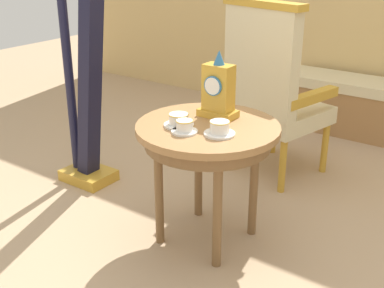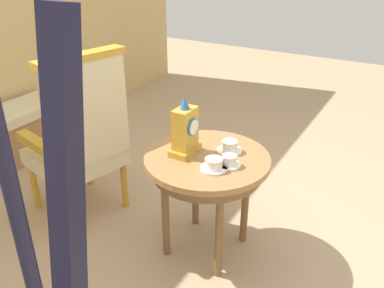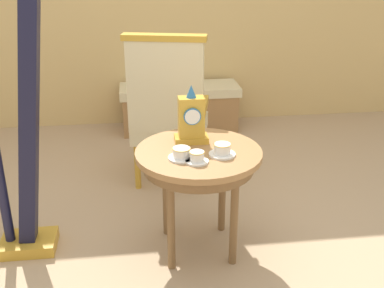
{
  "view_description": "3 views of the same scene",
  "coord_description": "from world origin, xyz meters",
  "px_view_note": "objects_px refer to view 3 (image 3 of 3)",
  "views": [
    {
      "loc": [
        1.31,
        -1.91,
        1.47
      ],
      "look_at": [
        -0.03,
        -0.03,
        0.51
      ],
      "focal_mm": 46.68,
      "sensor_mm": 36.0,
      "label": 1
    },
    {
      "loc": [
        -1.69,
        -0.96,
        1.71
      ],
      "look_at": [
        0.14,
        0.11,
        0.65
      ],
      "focal_mm": 38.19,
      "sensor_mm": 36.0,
      "label": 2
    },
    {
      "loc": [
        -0.27,
        -2.38,
        1.68
      ],
      "look_at": [
        0.02,
        -0.07,
        0.69
      ],
      "focal_mm": 44.25,
      "sensor_mm": 36.0,
      "label": 3
    }
  ],
  "objects_px": {
    "teacup_left": "(182,154)",
    "armchair": "(168,109)",
    "mantel_clock": "(191,120)",
    "window_bench": "(180,107)",
    "harp": "(19,139)",
    "teacup_center": "(222,150)",
    "teacup_right": "(197,157)",
    "side_table": "(199,163)"
  },
  "relations": [
    {
      "from": "mantel_clock",
      "to": "harp",
      "type": "height_order",
      "value": "harp"
    },
    {
      "from": "window_bench",
      "to": "teacup_center",
      "type": "bearing_deg",
      "value": -89.38
    },
    {
      "from": "armchair",
      "to": "mantel_clock",
      "type": "bearing_deg",
      "value": -84.33
    },
    {
      "from": "armchair",
      "to": "window_bench",
      "type": "relative_size",
      "value": 1.01
    },
    {
      "from": "side_table",
      "to": "teacup_left",
      "type": "distance_m",
      "value": 0.18
    },
    {
      "from": "teacup_right",
      "to": "teacup_center",
      "type": "xyz_separation_m",
      "value": [
        0.15,
        0.07,
        0.0
      ]
    },
    {
      "from": "teacup_left",
      "to": "teacup_right",
      "type": "bearing_deg",
      "value": -36.36
    },
    {
      "from": "mantel_clock",
      "to": "armchair",
      "type": "xyz_separation_m",
      "value": [
        -0.07,
        0.74,
        -0.18
      ]
    },
    {
      "from": "teacup_right",
      "to": "harp",
      "type": "xyz_separation_m",
      "value": [
        -0.94,
        0.26,
        0.04
      ]
    },
    {
      "from": "armchair",
      "to": "harp",
      "type": "height_order",
      "value": "harp"
    },
    {
      "from": "teacup_right",
      "to": "mantel_clock",
      "type": "bearing_deg",
      "value": 88.97
    },
    {
      "from": "teacup_center",
      "to": "harp",
      "type": "distance_m",
      "value": 1.1
    },
    {
      "from": "teacup_center",
      "to": "mantel_clock",
      "type": "xyz_separation_m",
      "value": [
        -0.14,
        0.21,
        0.11
      ]
    },
    {
      "from": "window_bench",
      "to": "armchair",
      "type": "bearing_deg",
      "value": -99.8
    },
    {
      "from": "mantel_clock",
      "to": "armchair",
      "type": "relative_size",
      "value": 0.29
    },
    {
      "from": "teacup_right",
      "to": "window_bench",
      "type": "distance_m",
      "value": 2.17
    },
    {
      "from": "harp",
      "to": "teacup_center",
      "type": "bearing_deg",
      "value": -10.08
    },
    {
      "from": "side_table",
      "to": "harp",
      "type": "xyz_separation_m",
      "value": [
        -0.97,
        0.11,
        0.15
      ]
    },
    {
      "from": "side_table",
      "to": "window_bench",
      "type": "bearing_deg",
      "value": 87.27
    },
    {
      "from": "teacup_right",
      "to": "armchair",
      "type": "xyz_separation_m",
      "value": [
        -0.07,
        1.01,
        -0.07
      ]
    },
    {
      "from": "teacup_center",
      "to": "window_bench",
      "type": "relative_size",
      "value": 0.13
    },
    {
      "from": "teacup_right",
      "to": "teacup_left",
      "type": "bearing_deg",
      "value": 143.64
    },
    {
      "from": "teacup_left",
      "to": "window_bench",
      "type": "height_order",
      "value": "teacup_left"
    },
    {
      "from": "teacup_center",
      "to": "armchair",
      "type": "relative_size",
      "value": 0.13
    },
    {
      "from": "teacup_right",
      "to": "harp",
      "type": "distance_m",
      "value": 0.98
    },
    {
      "from": "harp",
      "to": "window_bench",
      "type": "height_order",
      "value": "harp"
    },
    {
      "from": "side_table",
      "to": "window_bench",
      "type": "height_order",
      "value": "side_table"
    },
    {
      "from": "harp",
      "to": "side_table",
      "type": "bearing_deg",
      "value": -6.71
    },
    {
      "from": "harp",
      "to": "window_bench",
      "type": "distance_m",
      "value": 2.2
    },
    {
      "from": "teacup_left",
      "to": "teacup_center",
      "type": "bearing_deg",
      "value": 4.19
    },
    {
      "from": "teacup_center",
      "to": "armchair",
      "type": "distance_m",
      "value": 0.97
    },
    {
      "from": "teacup_center",
      "to": "window_bench",
      "type": "height_order",
      "value": "teacup_center"
    },
    {
      "from": "teacup_left",
      "to": "armchair",
      "type": "xyz_separation_m",
      "value": [
        0.01,
        0.96,
        -0.07
      ]
    },
    {
      "from": "side_table",
      "to": "teacup_right",
      "type": "bearing_deg",
      "value": -101.34
    },
    {
      "from": "teacup_center",
      "to": "harp",
      "type": "relative_size",
      "value": 0.08
    },
    {
      "from": "mantel_clock",
      "to": "harp",
      "type": "bearing_deg",
      "value": -179.27
    },
    {
      "from": "mantel_clock",
      "to": "window_bench",
      "type": "bearing_deg",
      "value": 86.31
    },
    {
      "from": "mantel_clock",
      "to": "window_bench",
      "type": "relative_size",
      "value": 0.3
    },
    {
      "from": "armchair",
      "to": "window_bench",
      "type": "height_order",
      "value": "armchair"
    },
    {
      "from": "side_table",
      "to": "window_bench",
      "type": "distance_m",
      "value": 2.01
    },
    {
      "from": "mantel_clock",
      "to": "harp",
      "type": "distance_m",
      "value": 0.95
    },
    {
      "from": "teacup_left",
      "to": "window_bench",
      "type": "distance_m",
      "value": 2.13
    }
  ]
}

